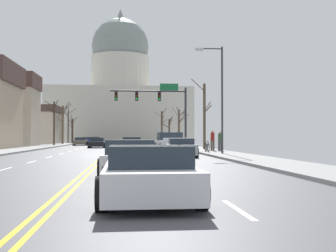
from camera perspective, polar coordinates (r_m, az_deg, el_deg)
name	(u,v)px	position (r m, az deg, el deg)	size (l,w,h in m)	color
ground	(106,154)	(32.02, -8.14, -3.72)	(20.00, 180.00, 0.20)	#4A4A4F
signal_gantry	(158,101)	(44.78, -1.28, 3.25)	(7.91, 0.41, 6.67)	#28282D
street_lamp_right	(219,90)	(30.87, 6.68, 4.69)	(1.98, 0.24, 7.55)	#333338
capitol_building	(120,96)	(106.51, -6.31, 3.98)	(33.46, 19.67, 32.56)	beige
sedan_near_00	(132,144)	(41.35, -4.80, -2.40)	(2.16, 4.57, 1.26)	black
pickup_truck_near_01	(171,144)	(34.44, 0.35, -2.37)	(2.46, 5.66, 1.66)	silver
sedan_near_02	(181,148)	(28.64, 1.69, -2.92)	(2.08, 4.30, 1.20)	#9EA3A8
sedan_near_03	(133,152)	(21.92, -4.65, -3.43)	(2.02, 4.48, 1.19)	navy
sedan_near_04	(130,159)	(15.37, -5.05, -4.29)	(2.09, 4.45, 1.22)	silver
sedan_near_05	(148,174)	(9.17, -2.64, -6.35)	(2.07, 4.26, 1.16)	silver
sedan_oncoming_00	(97,143)	(51.73, -9.28, -2.21)	(1.98, 4.70, 1.18)	black
sedan_oncoming_01	(81,142)	(64.92, -11.43, -2.03)	(2.11, 4.49, 1.17)	#6B6056
sedan_oncoming_02	(87,141)	(77.48, -10.55, -1.90)	(2.13, 4.65, 1.21)	navy
sedan_oncoming_03	(95,140)	(91.09, -9.57, -1.82)	(2.05, 4.45, 1.22)	black
flank_building_02	(29,125)	(83.38, -17.78, 0.19)	(10.82, 9.89, 6.92)	#B2A38E
bare_tree_00	(162,126)	(78.83, -0.80, 0.00)	(2.32, 2.89, 6.39)	#4C3D2D
bare_tree_01	(68,125)	(80.45, -12.98, 0.12)	(2.15, 2.14, 6.39)	brown
bare_tree_02	(179,126)	(61.57, 1.48, 0.04)	(2.39, 2.26, 5.46)	brown
bare_tree_03	(63,123)	(70.53, -13.64, 0.40)	(2.21, 1.81, 6.66)	#4C3D2D
bare_tree_04	(169,130)	(70.53, 0.15, -0.54)	(2.09, 1.91, 4.68)	#423328
bare_tree_05	(72,130)	(85.60, -12.47, -0.51)	(1.75, 2.13, 5.36)	#4C3D2D
bare_tree_06	(204,114)	(41.44, 4.81, 1.55)	(2.06, 1.86, 6.76)	#4C3D2D
bare_tree_07	(54,121)	(62.17, -14.80, 0.64)	(1.97, 1.64, 6.23)	#423328
pedestrian_00	(213,139)	(37.65, 5.88, -1.71)	(0.35, 0.34, 1.75)	#4C4238
pedestrian_01	(220,140)	(35.34, 6.88, -1.82)	(0.35, 0.34, 1.66)	#33333D
bicycle_parked	(207,147)	(33.73, 5.16, -2.82)	(0.12, 1.77, 0.85)	black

